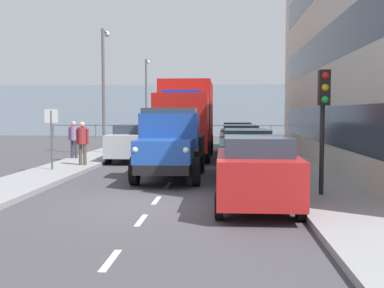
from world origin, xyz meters
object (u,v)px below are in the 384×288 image
object	(u,v)px
lorry_cargo_red	(186,117)
pedestrian_couple_a	(82,139)
car_teal_kerbside_1	(246,154)
truck_vintage_blue	(170,145)
lamp_post_promenade	(104,79)
lamp_post_far	(147,92)
street_sign	(51,128)
car_black_kerbside_3	(237,137)
car_silver_oppositeside_0	(133,142)
car_red_kerbside_near	(256,171)
car_grey_kerbside_2	(240,143)
pedestrian_couple_b	(74,136)
traffic_light_near	(323,105)

from	to	relation	value
lorry_cargo_red	pedestrian_couple_a	size ratio (longest dim) A/B	4.67
car_teal_kerbside_1	lorry_cargo_red	bearing A→B (deg)	-71.82
truck_vintage_blue	lamp_post_promenade	distance (m)	10.89
truck_vintage_blue	pedestrian_couple_a	distance (m)	4.88
lamp_post_far	street_sign	bearing A→B (deg)	89.00
car_black_kerbside_3	truck_vintage_blue	bearing A→B (deg)	77.15
truck_vintage_blue	car_silver_oppositeside_0	xyz separation A→B (m)	(2.42, -6.03, -0.28)
lorry_cargo_red	lamp_post_promenade	distance (m)	5.15
car_teal_kerbside_1	street_sign	distance (m)	7.32
lamp_post_promenade	lamp_post_far	bearing A→B (deg)	-91.85
car_red_kerbside_near	lamp_post_far	world-z (taller)	lamp_post_far
car_grey_kerbside_2	car_black_kerbside_3	bearing A→B (deg)	-90.00
truck_vintage_blue	street_sign	xyz separation A→B (m)	(4.59, -1.37, 0.50)
car_teal_kerbside_1	pedestrian_couple_b	distance (m)	9.60
truck_vintage_blue	car_teal_kerbside_1	distance (m)	2.59
car_grey_kerbside_2	pedestrian_couple_b	bearing A→B (deg)	0.49
pedestrian_couple_a	street_sign	xyz separation A→B (m)	(0.69, 1.56, 0.50)
car_silver_oppositeside_0	lamp_post_promenade	world-z (taller)	lamp_post_promenade
pedestrian_couple_b	truck_vintage_blue	bearing A→B (deg)	131.80
street_sign	car_grey_kerbside_2	bearing A→B (deg)	-148.09
lorry_cargo_red	traffic_light_near	size ratio (longest dim) A/B	2.56
car_grey_kerbside_2	lamp_post_far	xyz separation A→B (m)	(6.82, -15.45, 3.03)
car_red_kerbside_near	lamp_post_promenade	world-z (taller)	lamp_post_promenade
lorry_cargo_red	car_grey_kerbside_2	world-z (taller)	lorry_cargo_red
car_red_kerbside_near	lamp_post_far	bearing A→B (deg)	-75.32
car_teal_kerbside_1	traffic_light_near	distance (m)	4.37
car_black_kerbside_3	lamp_post_promenade	world-z (taller)	lamp_post_promenade
street_sign	lorry_cargo_red	bearing A→B (deg)	-123.84
car_red_kerbside_near	car_black_kerbside_3	bearing A→B (deg)	-90.00
truck_vintage_blue	pedestrian_couple_a	world-z (taller)	truck_vintage_blue
car_red_kerbside_near	pedestrian_couple_a	xyz separation A→B (m)	(6.47, -7.66, 0.29)
car_teal_kerbside_1	lamp_post_far	size ratio (longest dim) A/B	0.68
lorry_cargo_red	car_teal_kerbside_1	world-z (taller)	lorry_cargo_red
truck_vintage_blue	car_red_kerbside_near	world-z (taller)	truck_vintage_blue
lorry_cargo_red	car_black_kerbside_3	world-z (taller)	lorry_cargo_red
pedestrian_couple_b	lamp_post_promenade	xyz separation A→B (m)	(-0.53, -3.66, 2.91)
car_silver_oppositeside_0	pedestrian_couple_a	size ratio (longest dim) A/B	2.40
lorry_cargo_red	lamp_post_promenade	world-z (taller)	lamp_post_promenade
car_teal_kerbside_1	traffic_light_near	size ratio (longest dim) A/B	1.34
car_black_kerbside_3	car_grey_kerbside_2	bearing A→B (deg)	90.00
car_teal_kerbside_1	pedestrian_couple_a	size ratio (longest dim) A/B	2.45
car_teal_kerbside_1	car_silver_oppositeside_0	world-z (taller)	same
truck_vintage_blue	lamp_post_far	bearing A→B (deg)	-78.73
traffic_light_near	street_sign	size ratio (longest dim) A/B	1.42
street_sign	traffic_light_near	bearing A→B (deg)	150.90
pedestrian_couple_b	lamp_post_far	size ratio (longest dim) A/B	0.27
pedestrian_couple_b	car_teal_kerbside_1	bearing A→B (deg)	143.63
lorry_cargo_red	lamp_post_far	xyz separation A→B (m)	(4.18, -13.17, 1.85)
pedestrian_couple_b	traffic_light_near	xyz separation A→B (m)	(-9.50, 9.37, 1.31)
car_teal_kerbside_1	street_sign	xyz separation A→B (m)	(7.17, -1.30, 0.79)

